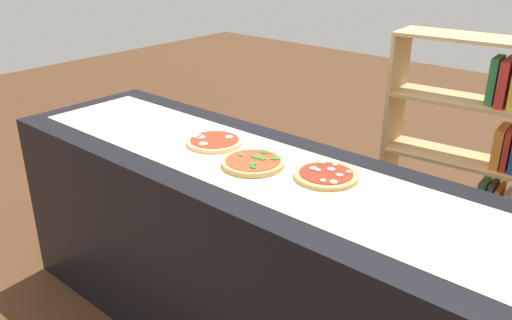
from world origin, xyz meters
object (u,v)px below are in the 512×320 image
(pizza_mozzarella_0, at_px, (214,141))
(pizza_mushroom_2, at_px, (326,175))
(pizza_spinach_1, at_px, (253,163))
(bookshelf, at_px, (471,165))

(pizza_mozzarella_0, relative_size, pizza_mushroom_2, 0.99)
(pizza_spinach_1, bearing_deg, pizza_mushroom_2, 18.85)
(pizza_spinach_1, xyz_separation_m, bookshelf, (0.47, 1.26, -0.30))
(pizza_mozzarella_0, distance_m, pizza_mushroom_2, 0.59)
(pizza_mozzarella_0, height_order, pizza_spinach_1, pizza_spinach_1)
(pizza_spinach_1, distance_m, pizza_mushroom_2, 0.31)
(pizza_mozzarella_0, height_order, pizza_mushroom_2, same)
(pizza_mushroom_2, bearing_deg, bookshelf, 81.25)
(pizza_mozzarella_0, bearing_deg, pizza_mushroom_2, 3.25)
(pizza_mushroom_2, xyz_separation_m, bookshelf, (0.18, 1.16, -0.29))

